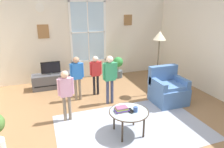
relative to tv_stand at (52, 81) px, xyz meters
name	(u,v)px	position (x,y,z in m)	size (l,w,h in m)	color
ground_plane	(125,125)	(1.22, -2.54, -0.22)	(6.06, 6.85, 0.02)	olive
back_wall	(87,37)	(1.22, 0.64, 1.13)	(5.46, 0.17, 2.67)	beige
area_rug	(132,127)	(1.32, -2.65, -0.20)	(2.90, 1.91, 0.01)	#999EAD
tv_stand	(52,81)	(0.00, 0.00, 0.00)	(1.09, 0.43, 0.42)	#4C4C51
television	(51,68)	(0.00, 0.00, 0.40)	(0.53, 0.08, 0.37)	#4C4C4C
armchair	(168,90)	(2.62, -1.92, 0.12)	(0.76, 0.74, 0.87)	#476B9E
coffee_table	(129,113)	(1.17, -2.81, 0.22)	(0.73, 0.73, 0.46)	#99B2B7
book_stack	(121,109)	(1.05, -2.76, 0.29)	(0.25, 0.17, 0.08)	gray
cup	(135,109)	(1.28, -2.87, 0.30)	(0.08, 0.08, 0.10)	#334C8C
remote_near_books	(131,110)	(1.22, -2.80, 0.26)	(0.04, 0.14, 0.02)	black
remote_near_cup	(130,112)	(1.17, -2.85, 0.26)	(0.04, 0.14, 0.02)	black
person_pink_shirt	(66,90)	(0.17, -1.96, 0.47)	(0.33, 0.15, 1.08)	#726656
person_blue_shirt	(77,74)	(0.56, -1.07, 0.50)	(0.34, 0.15, 1.12)	#726656
person_red_shirt	(96,71)	(1.08, -0.90, 0.46)	(0.32, 0.15, 1.06)	black
person_green_shirt	(110,74)	(1.25, -1.52, 0.54)	(0.36, 0.16, 1.20)	#333851
potted_plant_by_window	(118,67)	(2.14, 0.21, 0.16)	(0.33, 0.33, 0.69)	#4C565B
floor_lamp	(159,42)	(2.61, -1.42, 1.21)	(0.32, 0.32, 1.69)	black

